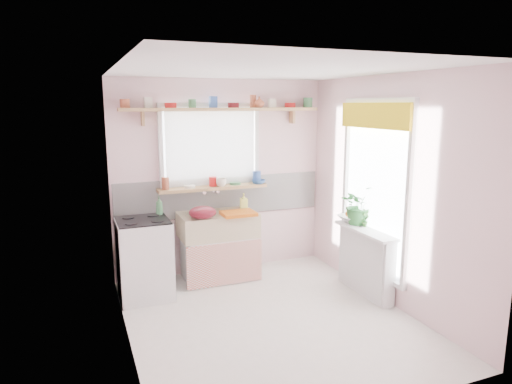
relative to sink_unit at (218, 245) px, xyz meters
name	(u,v)px	position (x,y,z in m)	size (l,w,h in m)	color
room	(292,173)	(0.81, -0.43, 0.94)	(3.20, 3.20, 3.20)	white
sink_unit	(218,245)	(0.00, 0.00, 0.00)	(0.95, 0.65, 1.11)	white
cooker	(145,258)	(-0.95, -0.24, 0.03)	(0.58, 0.58, 0.93)	white
radiator_ledge	(366,261)	(1.45, -1.09, -0.03)	(0.22, 0.95, 0.78)	white
windowsill	(213,188)	(0.00, 0.19, 0.71)	(1.40, 0.22, 0.04)	tan
pine_shelf	(223,109)	(0.15, 0.18, 1.69)	(2.52, 0.24, 0.04)	tan
shelf_crockery	(222,103)	(0.13, 0.18, 1.76)	(2.47, 0.11, 0.12)	#A55133
sill_crockery	(213,182)	(0.00, 0.19, 0.78)	(1.35, 0.11, 0.12)	#A55133
dish_tray	(238,213)	(0.20, -0.19, 0.44)	(0.41, 0.31, 0.04)	#D36212
colander	(203,212)	(-0.25, -0.19, 0.49)	(0.33, 0.33, 0.15)	maroon
jade_plant	(358,205)	(1.48, -0.85, 0.58)	(0.42, 0.37, 0.47)	#2D7133
fruit_bowl	(353,219)	(1.48, -0.75, 0.38)	(0.33, 0.33, 0.08)	silver
herb_pot	(365,218)	(1.48, -0.99, 0.45)	(0.11, 0.08, 0.21)	#3B712D
soap_bottle_sink	(244,201)	(0.38, 0.08, 0.52)	(0.09, 0.10, 0.21)	#FAFF71
sill_cup	(221,182)	(0.09, 0.13, 0.78)	(0.13, 0.13, 0.10)	white
sill_bowl	(259,182)	(0.60, 0.13, 0.76)	(0.17, 0.17, 0.05)	#2F5B99
shelf_vase	(259,102)	(0.61, 0.12, 1.78)	(0.13, 0.13, 0.14)	#A85333
cooker_bottle	(159,206)	(-0.73, -0.07, 0.59)	(0.08, 0.08, 0.21)	#3E7C4A
fruit	(353,214)	(1.49, -0.74, 0.45)	(0.20, 0.14, 0.10)	orange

